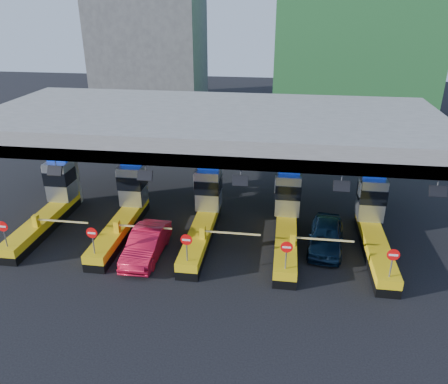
# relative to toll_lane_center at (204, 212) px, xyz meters

# --- Properties ---
(ground) EXTENTS (120.00, 120.00, 0.00)m
(ground) POSITION_rel_toll_lane_center_xyz_m (-0.00, -0.28, -1.40)
(ground) COLOR black
(ground) RESTS_ON ground
(toll_canopy) EXTENTS (28.00, 12.09, 7.00)m
(toll_canopy) POSITION_rel_toll_lane_center_xyz_m (-0.00, 2.59, 4.74)
(toll_canopy) COLOR slate
(toll_canopy) RESTS_ON ground
(toll_lane_far_left) EXTENTS (4.43, 8.00, 4.16)m
(toll_lane_far_left) POSITION_rel_toll_lane_center_xyz_m (-10.00, 0.00, 0.00)
(toll_lane_far_left) COLOR black
(toll_lane_far_left) RESTS_ON ground
(toll_lane_left) EXTENTS (4.43, 8.00, 4.16)m
(toll_lane_left) POSITION_rel_toll_lane_center_xyz_m (-5.00, 0.00, 0.00)
(toll_lane_left) COLOR black
(toll_lane_left) RESTS_ON ground
(toll_lane_center) EXTENTS (4.43, 8.00, 4.16)m
(toll_lane_center) POSITION_rel_toll_lane_center_xyz_m (0.00, 0.00, 0.00)
(toll_lane_center) COLOR black
(toll_lane_center) RESTS_ON ground
(toll_lane_right) EXTENTS (4.43, 8.00, 4.16)m
(toll_lane_right) POSITION_rel_toll_lane_center_xyz_m (5.00, 0.00, 0.00)
(toll_lane_right) COLOR black
(toll_lane_right) RESTS_ON ground
(toll_lane_far_right) EXTENTS (4.43, 8.00, 4.16)m
(toll_lane_far_right) POSITION_rel_toll_lane_center_xyz_m (10.00, 0.00, 0.00)
(toll_lane_far_right) COLOR black
(toll_lane_far_right) RESTS_ON ground
(bg_building_concrete) EXTENTS (14.00, 10.00, 18.00)m
(bg_building_concrete) POSITION_rel_toll_lane_center_xyz_m (-14.00, 35.72, 7.60)
(bg_building_concrete) COLOR #4C4C49
(bg_building_concrete) RESTS_ON ground
(van) EXTENTS (2.47, 4.94, 1.62)m
(van) POSITION_rel_toll_lane_center_xyz_m (7.30, -0.87, -0.59)
(van) COLOR black
(van) RESTS_ON ground
(red_car) EXTENTS (1.72, 4.80, 1.58)m
(red_car) POSITION_rel_toll_lane_center_xyz_m (-2.72, -3.22, -0.61)
(red_car) COLOR red
(red_car) RESTS_ON ground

